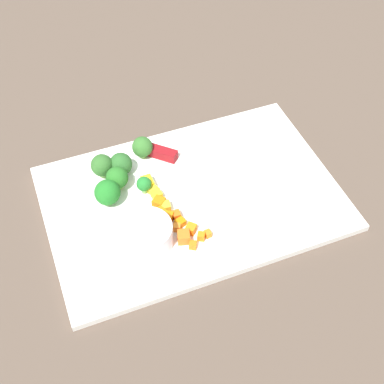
{
  "coord_description": "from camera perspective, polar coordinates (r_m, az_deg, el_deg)",
  "views": [
    {
      "loc": [
        0.21,
        0.53,
        0.69
      ],
      "look_at": [
        0.0,
        0.0,
        0.02
      ],
      "focal_mm": 49.69,
      "sensor_mm": 36.0,
      "label": 1
    }
  ],
  "objects": [
    {
      "name": "carrot_dice_7",
      "position": [
        0.82,
        0.1,
        -5.72
      ],
      "size": [
        0.02,
        0.02,
        0.01
      ],
      "primitive_type": "cube",
      "rotation": [
        0.0,
        0.0,
        2.62
      ],
      "color": "orange",
      "rests_on": "cutting_board"
    },
    {
      "name": "broccoli_floret_0",
      "position": [
        0.87,
        -9.07,
        -0.07
      ],
      "size": [
        0.04,
        0.04,
        0.05
      ],
      "color": "#93B15B",
      "rests_on": "cutting_board"
    },
    {
      "name": "ground_plane",
      "position": [
        0.9,
        0.0,
        -0.91
      ],
      "size": [
        4.0,
        4.0,
        0.0
      ],
      "primitive_type": "plane",
      "color": "brown"
    },
    {
      "name": "pepper_dice_1",
      "position": [
        0.87,
        -2.83,
        -1.58
      ],
      "size": [
        0.02,
        0.02,
        0.01
      ],
      "primitive_type": "cube",
      "rotation": [
        0.0,
        0.0,
        3.0
      ],
      "color": "yellow",
      "rests_on": "cutting_board"
    },
    {
      "name": "carrot_dice_8",
      "position": [
        0.85,
        -1.26,
        -3.3
      ],
      "size": [
        0.02,
        0.02,
        0.01
      ],
      "primitive_type": "cube",
      "rotation": [
        0.0,
        0.0,
        0.3
      ],
      "color": "orange",
      "rests_on": "cutting_board"
    },
    {
      "name": "carrot_dice_0",
      "position": [
        0.83,
        0.99,
        -4.77
      ],
      "size": [
        0.02,
        0.02,
        0.01
      ],
      "primitive_type": "cube",
      "rotation": [
        0.0,
        0.0,
        2.61
      ],
      "color": "orange",
      "rests_on": "cutting_board"
    },
    {
      "name": "carrot_dice_4",
      "position": [
        0.86,
        -3.37,
        -2.21
      ],
      "size": [
        0.02,
        0.02,
        0.01
      ],
      "primitive_type": "cube",
      "rotation": [
        0.0,
        0.0,
        2.01
      ],
      "color": "orange",
      "rests_on": "cutting_board"
    },
    {
      "name": "carrot_dice_10",
      "position": [
        0.86,
        -1.67,
        -2.48
      ],
      "size": [
        0.01,
        0.01,
        0.01
      ],
      "primitive_type": "cube",
      "rotation": [
        0.0,
        0.0,
        3.11
      ],
      "color": "orange",
      "rests_on": "cutting_board"
    },
    {
      "name": "carrot_dice_9",
      "position": [
        0.84,
        -1.63,
        -3.82
      ],
      "size": [
        0.01,
        0.01,
        0.01
      ],
      "primitive_type": "cube",
      "rotation": [
        0.0,
        0.0,
        1.16
      ],
      "color": "orange",
      "rests_on": "cutting_board"
    },
    {
      "name": "carrot_dice_2",
      "position": [
        0.87,
        -3.47,
        -1.36
      ],
      "size": [
        0.02,
        0.02,
        0.02
      ],
      "primitive_type": "cube",
      "rotation": [
        0.0,
        0.0,
        0.74
      ],
      "color": "orange",
      "rests_on": "cutting_board"
    },
    {
      "name": "broccoli_floret_5",
      "position": [
        0.89,
        -5.18,
        0.84
      ],
      "size": [
        0.03,
        0.03,
        0.03
      ],
      "color": "#86C167",
      "rests_on": "cutting_board"
    },
    {
      "name": "chef_knife",
      "position": [
        0.93,
        0.88,
        2.85
      ],
      "size": [
        0.24,
        0.23,
        0.02
      ],
      "rotation": [
        0.0,
        0.0,
        2.38
      ],
      "color": "silver",
      "rests_on": "cutting_board"
    },
    {
      "name": "cutting_board",
      "position": [
        0.9,
        0.0,
        -0.66
      ],
      "size": [
        0.48,
        0.33,
        0.01
      ],
      "primitive_type": "cube",
      "color": "white",
      "rests_on": "ground_plane"
    },
    {
      "name": "carrot_dice_6",
      "position": [
        0.83,
        -0.91,
        -4.85
      ],
      "size": [
        0.02,
        0.02,
        0.02
      ],
      "primitive_type": "cube",
      "rotation": [
        0.0,
        0.0,
        2.88
      ],
      "color": "orange",
      "rests_on": "cutting_board"
    },
    {
      "name": "prep_bowl",
      "position": [
        0.82,
        -4.9,
        -4.57
      ],
      "size": [
        0.08,
        0.08,
        0.04
      ],
      "primitive_type": "cylinder",
      "color": "white",
      "rests_on": "cutting_board"
    },
    {
      "name": "pepper_dice_2",
      "position": [
        0.9,
        -4.82,
        0.98
      ],
      "size": [
        0.02,
        0.02,
        0.02
      ],
      "primitive_type": "cube",
      "rotation": [
        0.0,
        0.0,
        1.57
      ],
      "color": "yellow",
      "rests_on": "cutting_board"
    },
    {
      "name": "broccoli_floret_3",
      "position": [
        0.92,
        -9.63,
        2.82
      ],
      "size": [
        0.04,
        0.04,
        0.04
      ],
      "color": "#86B65D",
      "rests_on": "cutting_board"
    },
    {
      "name": "pepper_dice_3",
      "position": [
        0.89,
        -3.79,
        -0.34
      ],
      "size": [
        0.02,
        0.02,
        0.01
      ],
      "primitive_type": "cube",
      "rotation": [
        0.0,
        0.0,
        0.18
      ],
      "color": "yellow",
      "rests_on": "cutting_board"
    },
    {
      "name": "carrot_dice_1",
      "position": [
        0.85,
        -2.55,
        -2.72
      ],
      "size": [
        0.02,
        0.02,
        0.02
      ],
      "primitive_type": "cube",
      "rotation": [
        0.0,
        0.0,
        0.9
      ],
      "color": "orange",
      "rests_on": "cutting_board"
    },
    {
      "name": "carrot_dice_3",
      "position": [
        0.84,
        1.71,
        -4.5
      ],
      "size": [
        0.01,
        0.01,
        0.01
      ],
      "primitive_type": "cube",
      "rotation": [
        0.0,
        0.0,
        1.68
      ],
      "color": "orange",
      "rests_on": "cutting_board"
    },
    {
      "name": "broccoli_floret_2",
      "position": [
        0.94,
        -5.35,
        4.82
      ],
      "size": [
        0.04,
        0.04,
        0.04
      ],
      "color": "#82BB5A",
      "rests_on": "cutting_board"
    },
    {
      "name": "pepper_dice_0",
      "position": [
        0.89,
        -4.28,
        0.26
      ],
      "size": [
        0.02,
        0.02,
        0.01
      ],
      "primitive_type": "cube",
      "rotation": [
        0.0,
        0.0,
        0.6
      ],
      "color": "yellow",
      "rests_on": "cutting_board"
    },
    {
      "name": "broccoli_floret_1",
      "position": [
        0.89,
        -8.05,
        1.5
      ],
      "size": [
        0.04,
        0.04,
        0.04
      ],
      "color": "#85BE5C",
      "rests_on": "cutting_board"
    },
    {
      "name": "carrot_dice_5",
      "position": [
        0.84,
        -0.1,
        -3.97
      ],
      "size": [
        0.02,
        0.02,
        0.01
      ],
      "primitive_type": "cube",
      "rotation": [
        0.0,
        0.0,
        2.36
      ],
      "color": "orange",
      "rests_on": "cutting_board"
    },
    {
      "name": "broccoli_floret_4",
      "position": [
        0.92,
        -7.65,
        2.97
      ],
      "size": [
        0.04,
        0.04,
        0.04
      ],
      "color": "#92BC6C",
      "rests_on": "cutting_board"
    }
  ]
}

